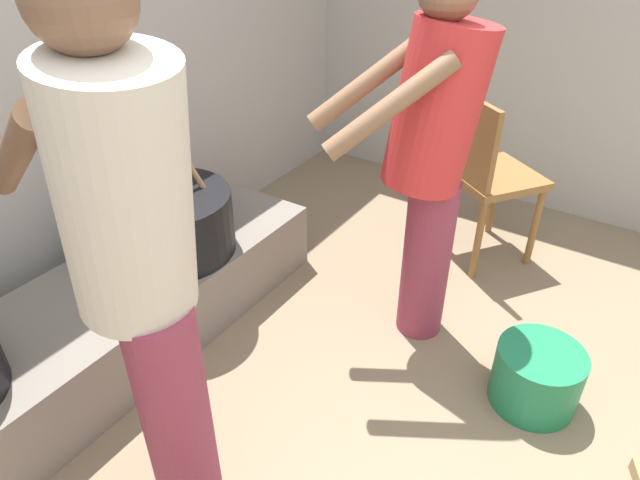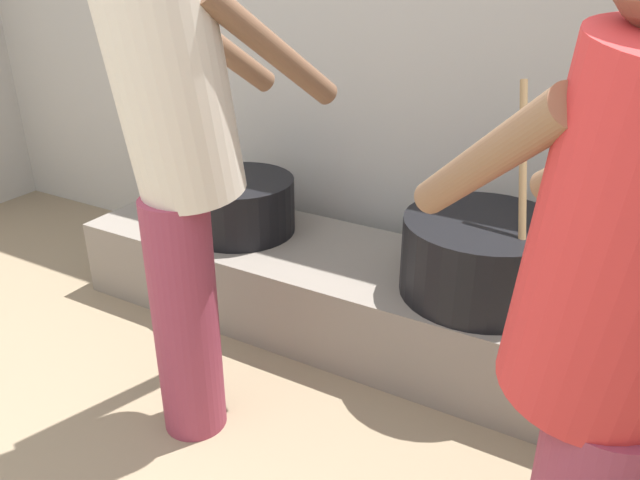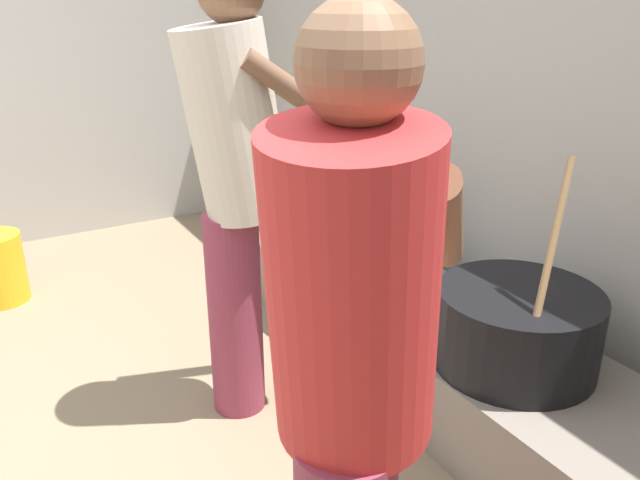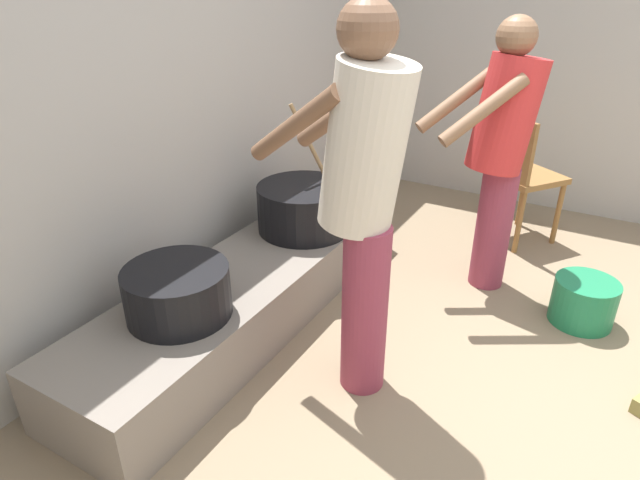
# 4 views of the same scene
# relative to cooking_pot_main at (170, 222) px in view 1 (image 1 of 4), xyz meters

# --- Properties ---
(hearth_ledge) EXTENTS (2.30, 0.60, 0.33)m
(hearth_ledge) POSITION_rel_cooking_pot_main_xyz_m (-0.52, 0.02, -0.30)
(hearth_ledge) COLOR slate
(hearth_ledge) RESTS_ON ground_plane
(cooking_pot_main) EXTENTS (0.54, 0.54, 0.73)m
(cooking_pot_main) POSITION_rel_cooking_pot_main_xyz_m (0.00, 0.00, 0.00)
(cooking_pot_main) COLOR black
(cooking_pot_main) RESTS_ON hearth_ledge
(cook_in_red_shirt) EXTENTS (0.68, 0.68, 1.52)m
(cook_in_red_shirt) POSITION_rel_cooking_pot_main_xyz_m (0.46, -0.97, 0.40)
(cook_in_red_shirt) COLOR #8C3347
(cook_in_red_shirt) RESTS_ON ground_plane
(cook_in_cream_shirt) EXTENTS (0.46, 0.73, 1.63)m
(cook_in_cream_shirt) POSITION_rel_cooking_pot_main_xyz_m (-0.68, -0.69, 0.47)
(cook_in_cream_shirt) COLOR #8C3347
(cook_in_cream_shirt) RESTS_ON ground_plane
(chair_brown_wood) EXTENTS (0.56, 0.56, 0.88)m
(chair_brown_wood) POSITION_rel_cooking_pot_main_xyz_m (1.17, -0.99, 0.03)
(chair_brown_wood) COLOR olive
(chair_brown_wood) RESTS_ON ground_plane
(bucket_green_plastic) EXTENTS (0.33, 0.33, 0.25)m
(bucket_green_plastic) POSITION_rel_cooking_pot_main_xyz_m (0.33, -1.54, -0.34)
(bucket_green_plastic) COLOR #1E7A4C
(bucket_green_plastic) RESTS_ON ground_plane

